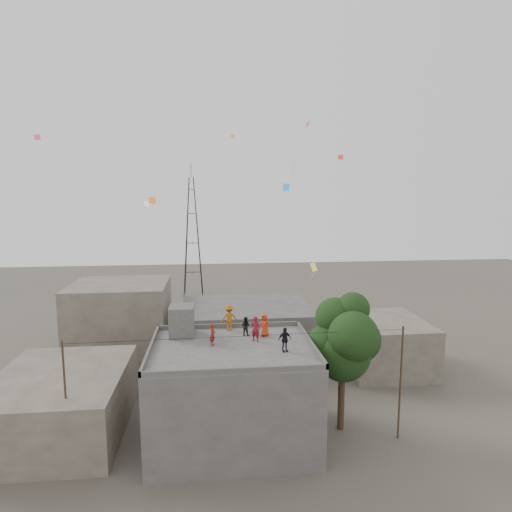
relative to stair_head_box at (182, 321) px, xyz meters
The scene contains 18 objects.
ground 8.21m from the stair_head_box, 39.09° to the right, with size 140.00×140.00×0.00m, color #4D473F.
main_building 5.78m from the stair_head_box, 39.09° to the right, with size 10.00×8.00×6.10m.
parapet 4.21m from the stair_head_box, 39.09° to the right, with size 10.00×8.00×0.30m.
stair_head_box is the anchor object (origin of this frame).
neighbor_west 9.34m from the stair_head_box, behind, with size 8.00×10.00×4.00m, color #564E44.
neighbor_north 13.35m from the stair_head_box, 65.48° to the left, with size 12.00×9.00×5.00m, color #494644.
neighbor_northwest 15.45m from the stair_head_box, 116.91° to the left, with size 9.00×8.00×7.00m, color #564E44.
neighbor_east 19.35m from the stair_head_box, 23.28° to the left, with size 7.00×8.00×4.40m, color #564E44.
tree 10.80m from the stair_head_box, 10.74° to the right, with size 4.90×4.60×9.10m.
utility_line 6.26m from the stair_head_box, 46.14° to the right, with size 20.12×0.62×7.40m.
transmission_tower 37.46m from the stair_head_box, 91.23° to the left, with size 2.97×2.97×20.01m.
person_red_adult 5.03m from the stair_head_box, 19.08° to the right, with size 0.60×0.39×1.64m, color maroon.
person_orange_child 5.52m from the stair_head_box, ahead, with size 0.73×0.48×1.50m, color red.
person_dark_child 4.25m from the stair_head_box, ahead, with size 0.61×0.48×1.26m, color black.
person_dark_adult 7.30m from the stair_head_box, 30.23° to the right, with size 0.87×0.36×1.48m, color black.
person_orange_adult 3.28m from the stair_head_box, 14.11° to the left, with size 1.15×0.66×1.78m, color #AB5C13.
person_red_child 2.97m from the stair_head_box, 46.87° to the right, with size 0.51×0.34×1.40m, color maroon.
kites 10.66m from the stair_head_box, 48.00° to the left, with size 21.09×11.84×11.27m.
Camera 1 is at (-1.18, -25.27, 15.42)m, focal length 30.00 mm.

